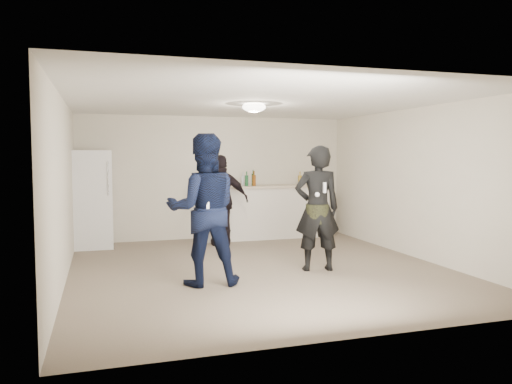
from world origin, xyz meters
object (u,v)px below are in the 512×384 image
object	(u,v)px
shaker	(223,182)
spectator	(222,200)
fridge	(93,199)
woman	(317,208)
man	(203,210)
counter	(266,213)

from	to	relation	value
shaker	spectator	distance (m)	0.54
fridge	shaker	xyz separation A→B (m)	(2.47, -0.06, 0.28)
fridge	woman	distance (m)	4.34
fridge	man	distance (m)	3.54
fridge	spectator	xyz separation A→B (m)	(2.34, -0.48, -0.04)
woman	spectator	distance (m)	2.60
counter	man	bearing A→B (deg)	-120.81
spectator	counter	bearing A→B (deg)	-142.12
man	spectator	xyz separation A→B (m)	(0.90, 2.76, -0.14)
man	shaker	bearing A→B (deg)	-102.32
fridge	man	bearing A→B (deg)	-66.01
shaker	fridge	bearing A→B (deg)	178.54
counter	shaker	distance (m)	1.15
counter	woman	world-z (taller)	woman
counter	man	xyz separation A→B (m)	(-1.97, -3.30, 0.47)
woman	spectator	xyz separation A→B (m)	(-0.87, 2.45, -0.07)
woman	spectator	world-z (taller)	woman
counter	spectator	bearing A→B (deg)	-152.84
shaker	counter	bearing A→B (deg)	8.07
shaker	spectator	bearing A→B (deg)	-107.53
fridge	shaker	bearing A→B (deg)	-1.46
counter	fridge	size ratio (longest dim) A/B	1.44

